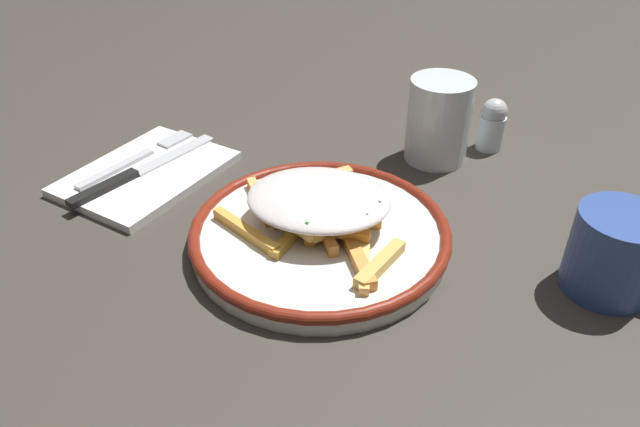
% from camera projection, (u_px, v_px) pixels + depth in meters
% --- Properties ---
extents(ground_plane, '(2.60, 2.60, 0.00)m').
position_uv_depth(ground_plane, '(320.00, 243.00, 0.62)').
color(ground_plane, '#3B352F').
extents(plate, '(0.27, 0.27, 0.02)m').
position_uv_depth(plate, '(320.00, 234.00, 0.61)').
color(plate, white).
rests_on(plate, ground_plane).
extents(fries_heap, '(0.20, 0.16, 0.04)m').
position_uv_depth(fries_heap, '(319.00, 205.00, 0.60)').
color(fries_heap, '#D5B153').
rests_on(fries_heap, plate).
extents(napkin, '(0.15, 0.20, 0.01)m').
position_uv_depth(napkin, '(147.00, 173.00, 0.72)').
color(napkin, white).
rests_on(napkin, ground_plane).
extents(fork, '(0.04, 0.18, 0.01)m').
position_uv_depth(fork, '(136.00, 159.00, 0.74)').
color(fork, silver).
rests_on(fork, napkin).
extents(knife, '(0.05, 0.21, 0.01)m').
position_uv_depth(knife, '(133.00, 174.00, 0.71)').
color(knife, black).
rests_on(knife, napkin).
extents(water_glass, '(0.08, 0.08, 0.11)m').
position_uv_depth(water_glass, '(439.00, 120.00, 0.74)').
color(water_glass, silver).
rests_on(water_glass, ground_plane).
extents(coffee_mug, '(0.11, 0.08, 0.08)m').
position_uv_depth(coffee_mug, '(616.00, 253.00, 0.54)').
color(coffee_mug, '#344F99').
rests_on(coffee_mug, ground_plane).
extents(salt_shaker, '(0.03, 0.03, 0.07)m').
position_uv_depth(salt_shaker, '(492.00, 124.00, 0.77)').
color(salt_shaker, silver).
rests_on(salt_shaker, ground_plane).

